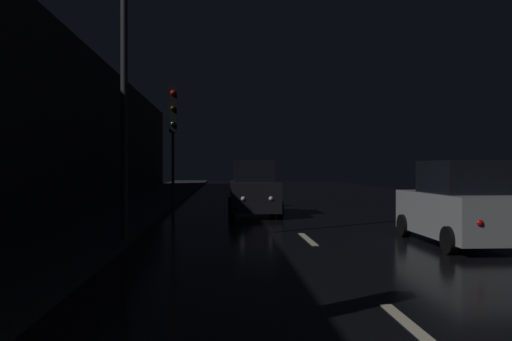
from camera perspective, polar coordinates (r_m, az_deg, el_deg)
name	(u,v)px	position (r m, az deg, el deg)	size (l,w,h in m)	color
ground	(263,202)	(26.96, 0.82, -3.56)	(25.36, 84.00, 0.02)	black
sidewalk_left	(141,201)	(27.23, -12.93, -3.35)	(4.40, 84.00, 0.15)	#28282B
building_facade_left	(70,123)	(24.43, -20.33, 5.11)	(0.80, 63.00, 7.72)	#2D2B28
lane_centerline	(307,238)	(12.93, 5.78, -7.65)	(0.16, 16.94, 0.01)	beige
traffic_light_far_left	(173,120)	(20.96, -9.38, 5.71)	(0.33, 0.47, 5.17)	#38383A
streetlamp_overhead	(143,19)	(12.33, -12.68, 16.42)	(1.70, 0.44, 7.99)	#2D2D30
car_approaching_headlights	(254,190)	(19.22, -0.28, -2.22)	(1.91, 4.14, 2.09)	black
car_parked_right_near	(458,206)	(12.73, 21.92, -3.75)	(1.80, 3.90, 1.96)	#A5A8AD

